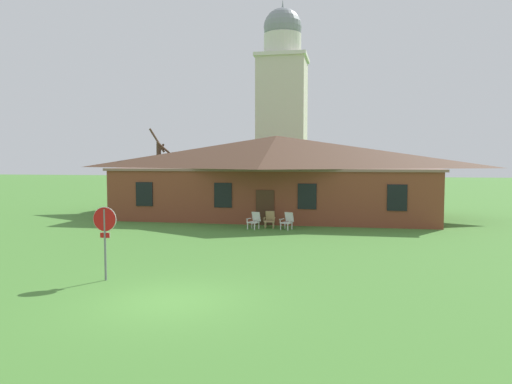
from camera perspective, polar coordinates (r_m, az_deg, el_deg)
name	(u,v)px	position (r m, az deg, el deg)	size (l,w,h in m)	color
ground_plane	(169,301)	(13.58, -10.48, -12.82)	(200.00, 200.00, 0.00)	#477F33
brick_building	(277,175)	(33.07, 2.49, 2.05)	(21.13, 10.40, 5.57)	brown
dome_tower	(282,108)	(49.56, 3.19, 10.10)	(5.18, 5.18, 20.18)	beige
stop_sign	(105,229)	(16.02, -17.73, -4.22)	(0.81, 0.07, 2.39)	slate
lawn_chair_by_porch	(254,220)	(26.74, -0.20, -3.41)	(0.78, 0.83, 0.96)	silver
lawn_chair_near_door	(270,219)	(27.20, 1.66, -3.28)	(0.66, 0.69, 0.96)	tan
lawn_chair_left_end	(287,221)	(26.59, 3.81, -3.45)	(0.80, 0.84, 0.96)	silver
bare_tree_beside_building	(160,171)	(38.18, -11.52, 2.46)	(1.78, 1.66, 6.35)	brown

